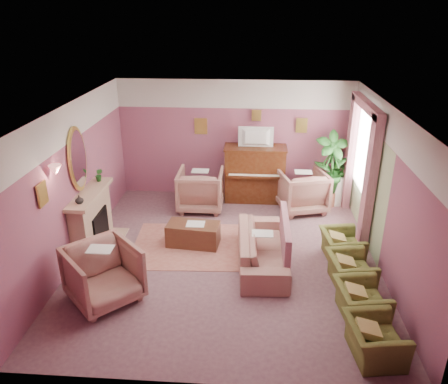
# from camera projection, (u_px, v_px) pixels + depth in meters

# --- Properties ---
(floor) EXTENTS (5.50, 6.00, 0.01)m
(floor) POSITION_uv_depth(u_px,v_px,m) (226.00, 257.00, 8.18)
(floor) COLOR #73505A
(floor) RESTS_ON ground
(ceiling) EXTENTS (5.50, 6.00, 0.01)m
(ceiling) POSITION_uv_depth(u_px,v_px,m) (227.00, 108.00, 7.08)
(ceiling) COLOR beige
(ceiling) RESTS_ON wall_back
(wall_back) EXTENTS (5.50, 0.02, 2.80)m
(wall_back) POSITION_uv_depth(u_px,v_px,m) (235.00, 139.00, 10.38)
(wall_back) COLOR #734466
(wall_back) RESTS_ON floor
(wall_front) EXTENTS (5.50, 0.02, 2.80)m
(wall_front) POSITION_uv_depth(u_px,v_px,m) (209.00, 291.00, 4.88)
(wall_front) COLOR #734466
(wall_front) RESTS_ON floor
(wall_left) EXTENTS (0.02, 6.00, 2.80)m
(wall_left) POSITION_uv_depth(u_px,v_px,m) (73.00, 184.00, 7.81)
(wall_left) COLOR #734466
(wall_left) RESTS_ON floor
(wall_right) EXTENTS (0.02, 6.00, 2.80)m
(wall_right) POSITION_uv_depth(u_px,v_px,m) (387.00, 192.00, 7.45)
(wall_right) COLOR #734466
(wall_right) RESTS_ON floor
(picture_rail_band) EXTENTS (5.50, 0.01, 0.65)m
(picture_rail_band) POSITION_uv_depth(u_px,v_px,m) (235.00, 94.00, 9.95)
(picture_rail_band) COLOR silver
(picture_rail_band) RESTS_ON wall_back
(stripe_panel) EXTENTS (0.01, 3.00, 2.15)m
(stripe_panel) POSITION_uv_depth(u_px,v_px,m) (366.00, 182.00, 8.77)
(stripe_panel) COLOR #A4BB8A
(stripe_panel) RESTS_ON wall_right
(fireplace_surround) EXTENTS (0.30, 1.40, 1.10)m
(fireplace_surround) POSITION_uv_depth(u_px,v_px,m) (92.00, 221.00, 8.32)
(fireplace_surround) COLOR tan
(fireplace_surround) RESTS_ON floor
(fireplace_inset) EXTENTS (0.18, 0.72, 0.68)m
(fireplace_inset) POSITION_uv_depth(u_px,v_px,m) (98.00, 228.00, 8.37)
(fireplace_inset) COLOR black
(fireplace_inset) RESTS_ON floor
(fire_ember) EXTENTS (0.06, 0.54, 0.10)m
(fire_ember) POSITION_uv_depth(u_px,v_px,m) (101.00, 237.00, 8.44)
(fire_ember) COLOR #E3451D
(fire_ember) RESTS_ON floor
(mantel_shelf) EXTENTS (0.40, 1.55, 0.07)m
(mantel_shelf) POSITION_uv_depth(u_px,v_px,m) (90.00, 194.00, 8.09)
(mantel_shelf) COLOR tan
(mantel_shelf) RESTS_ON fireplace_surround
(hearth) EXTENTS (0.55, 1.50, 0.02)m
(hearth) POSITION_uv_depth(u_px,v_px,m) (105.00, 246.00, 8.52)
(hearth) COLOR tan
(hearth) RESTS_ON floor
(mirror_frame) EXTENTS (0.04, 0.72, 1.20)m
(mirror_frame) POSITION_uv_depth(u_px,v_px,m) (77.00, 159.00, 7.83)
(mirror_frame) COLOR #D1BD52
(mirror_frame) RESTS_ON wall_left
(mirror_glass) EXTENTS (0.01, 0.60, 1.06)m
(mirror_glass) POSITION_uv_depth(u_px,v_px,m) (79.00, 159.00, 7.83)
(mirror_glass) COLOR white
(mirror_glass) RESTS_ON wall_left
(sconce_shade) EXTENTS (0.20, 0.20, 0.16)m
(sconce_shade) POSITION_uv_depth(u_px,v_px,m) (55.00, 170.00, 6.79)
(sconce_shade) COLOR pink
(sconce_shade) RESTS_ON wall_left
(piano) EXTENTS (1.40, 0.60, 1.30)m
(piano) POSITION_uv_depth(u_px,v_px,m) (255.00, 174.00, 10.35)
(piano) COLOR #4B2410
(piano) RESTS_ON floor
(piano_keyshelf) EXTENTS (1.30, 0.12, 0.06)m
(piano_keyshelf) POSITION_uv_depth(u_px,v_px,m) (255.00, 177.00, 10.00)
(piano_keyshelf) COLOR #4B2410
(piano_keyshelf) RESTS_ON piano
(piano_keys) EXTENTS (1.20, 0.08, 0.02)m
(piano_keys) POSITION_uv_depth(u_px,v_px,m) (255.00, 175.00, 9.99)
(piano_keys) COLOR white
(piano_keys) RESTS_ON piano
(piano_top) EXTENTS (1.45, 0.65, 0.04)m
(piano_top) POSITION_uv_depth(u_px,v_px,m) (256.00, 148.00, 10.09)
(piano_top) COLOR #4B2410
(piano_top) RESTS_ON piano
(television) EXTENTS (0.80, 0.12, 0.48)m
(television) POSITION_uv_depth(u_px,v_px,m) (256.00, 136.00, 9.93)
(television) COLOR black
(television) RESTS_ON piano
(print_back_left) EXTENTS (0.30, 0.03, 0.38)m
(print_back_left) POSITION_uv_depth(u_px,v_px,m) (201.00, 126.00, 10.27)
(print_back_left) COLOR #D1BD52
(print_back_left) RESTS_ON wall_back
(print_back_right) EXTENTS (0.26, 0.03, 0.34)m
(print_back_right) POSITION_uv_depth(u_px,v_px,m) (302.00, 125.00, 10.09)
(print_back_right) COLOR #D1BD52
(print_back_right) RESTS_ON wall_back
(print_back_mid) EXTENTS (0.22, 0.03, 0.26)m
(print_back_mid) POSITION_uv_depth(u_px,v_px,m) (256.00, 115.00, 10.07)
(print_back_mid) COLOR #D1BD52
(print_back_mid) RESTS_ON wall_back
(print_left_wall) EXTENTS (0.03, 0.28, 0.36)m
(print_left_wall) POSITION_uv_depth(u_px,v_px,m) (42.00, 194.00, 6.58)
(print_left_wall) COLOR #D1BD52
(print_left_wall) RESTS_ON wall_left
(window_blind) EXTENTS (0.03, 1.40, 1.80)m
(window_blind) POSITION_uv_depth(u_px,v_px,m) (366.00, 148.00, 8.76)
(window_blind) COLOR silver
(window_blind) RESTS_ON wall_right
(curtain_left) EXTENTS (0.16, 0.34, 2.60)m
(curtain_left) POSITION_uv_depth(u_px,v_px,m) (370.00, 184.00, 8.08)
(curtain_left) COLOR #A56272
(curtain_left) RESTS_ON floor
(curtain_right) EXTENTS (0.16, 0.34, 2.60)m
(curtain_right) POSITION_uv_depth(u_px,v_px,m) (350.00, 153.00, 9.76)
(curtain_right) COLOR #A56272
(curtain_right) RESTS_ON floor
(pelmet) EXTENTS (0.16, 2.20, 0.16)m
(pelmet) POSITION_uv_depth(u_px,v_px,m) (367.00, 105.00, 8.42)
(pelmet) COLOR #A56272
(pelmet) RESTS_ON wall_right
(mantel_plant) EXTENTS (0.16, 0.16, 0.28)m
(mantel_plant) POSITION_uv_depth(u_px,v_px,m) (99.00, 175.00, 8.53)
(mantel_plant) COLOR #205B1F
(mantel_plant) RESTS_ON mantel_shelf
(mantel_vase) EXTENTS (0.16, 0.16, 0.16)m
(mantel_vase) POSITION_uv_depth(u_px,v_px,m) (79.00, 200.00, 7.59)
(mantel_vase) COLOR silver
(mantel_vase) RESTS_ON mantel_shelf
(area_rug) EXTENTS (2.58, 1.91, 0.01)m
(area_rug) POSITION_uv_depth(u_px,v_px,m) (198.00, 245.00, 8.56)
(area_rug) COLOR #A76257
(area_rug) RESTS_ON floor
(coffee_table) EXTENTS (1.05, 0.60, 0.45)m
(coffee_table) POSITION_uv_depth(u_px,v_px,m) (193.00, 234.00, 8.52)
(coffee_table) COLOR #512E1D
(coffee_table) RESTS_ON floor
(table_paper) EXTENTS (0.35, 0.28, 0.01)m
(table_paper) POSITION_uv_depth(u_px,v_px,m) (196.00, 224.00, 8.42)
(table_paper) COLOR silver
(table_paper) RESTS_ON coffee_table
(sofa) EXTENTS (0.70, 2.10, 0.85)m
(sofa) POSITION_uv_depth(u_px,v_px,m) (262.00, 242.00, 7.83)
(sofa) COLOR #9F7165
(sofa) RESTS_ON floor
(sofa_throw) EXTENTS (0.11, 1.59, 0.58)m
(sofa_throw) POSITION_uv_depth(u_px,v_px,m) (285.00, 234.00, 7.74)
(sofa_throw) COLOR #A56272
(sofa_throw) RESTS_ON sofa
(floral_armchair_left) EXTENTS (1.00, 1.00, 1.04)m
(floral_armchair_left) POSITION_uv_depth(u_px,v_px,m) (201.00, 187.00, 9.94)
(floral_armchair_left) COLOR #9F7165
(floral_armchair_left) RESTS_ON floor
(floral_armchair_right) EXTENTS (1.00, 1.00, 1.04)m
(floral_armchair_right) POSITION_uv_depth(u_px,v_px,m) (302.00, 189.00, 9.87)
(floral_armchair_right) COLOR #9F7165
(floral_armchair_right) RESTS_ON floor
(floral_armchair_front) EXTENTS (1.00, 1.00, 1.04)m
(floral_armchair_front) POSITION_uv_depth(u_px,v_px,m) (103.00, 272.00, 6.80)
(floral_armchair_front) COLOR #9F7165
(floral_armchair_front) RESTS_ON floor
(olive_chair_a) EXTENTS (0.57, 0.80, 0.70)m
(olive_chair_a) POSITION_uv_depth(u_px,v_px,m) (375.00, 335.00, 5.75)
(olive_chair_a) COLOR #5C6429
(olive_chair_a) RESTS_ON floor
(olive_chair_b) EXTENTS (0.57, 0.80, 0.70)m
(olive_chair_b) POSITION_uv_depth(u_px,v_px,m) (361.00, 296.00, 6.50)
(olive_chair_b) COLOR #5C6429
(olive_chair_b) RESTS_ON floor
(olive_chair_c) EXTENTS (0.57, 0.80, 0.70)m
(olive_chair_c) POSITION_uv_depth(u_px,v_px,m) (351.00, 266.00, 7.25)
(olive_chair_c) COLOR #5C6429
(olive_chair_c) RESTS_ON floor
(olive_chair_d) EXTENTS (0.57, 0.80, 0.70)m
(olive_chair_d) POSITION_uv_depth(u_px,v_px,m) (342.00, 242.00, 8.00)
(olive_chair_d) COLOR #5C6429
(olive_chair_d) RESTS_ON floor
(side_table) EXTENTS (0.52, 0.52, 0.70)m
(side_table) POSITION_uv_depth(u_px,v_px,m) (334.00, 189.00, 10.31)
(side_table) COLOR silver
(side_table) RESTS_ON floor
(side_plant_big) EXTENTS (0.30, 0.30, 0.34)m
(side_plant_big) POSITION_uv_depth(u_px,v_px,m) (337.00, 168.00, 10.10)
(side_plant_big) COLOR #205B1F
(side_plant_big) RESTS_ON side_table
(side_plant_small) EXTENTS (0.16, 0.16, 0.28)m
(side_plant_small) POSITION_uv_depth(u_px,v_px,m) (343.00, 171.00, 10.02)
(side_plant_small) COLOR #205B1F
(side_plant_small) RESTS_ON side_table
(palm_pot) EXTENTS (0.34, 0.34, 0.34)m
(palm_pot) POSITION_uv_depth(u_px,v_px,m) (328.00, 199.00, 10.23)
(palm_pot) COLOR #A55B47
(palm_pot) RESTS_ON floor
(palm_plant) EXTENTS (0.76, 0.76, 1.44)m
(palm_plant) POSITION_uv_depth(u_px,v_px,m) (331.00, 163.00, 9.88)
(palm_plant) COLOR #205B1F
(palm_plant) RESTS_ON palm_pot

